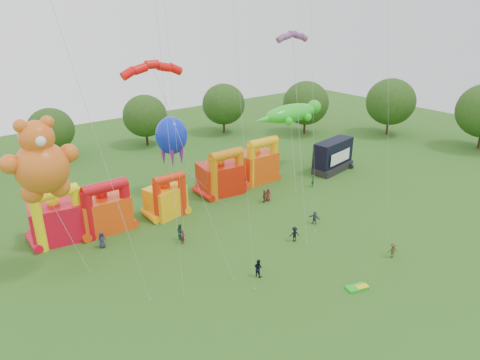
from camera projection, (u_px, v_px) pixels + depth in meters
ground at (358, 320)px, 36.16m from camera, size 160.00×160.00×0.00m
tree_ring at (350, 258)px, 33.60m from camera, size 124.69×126.80×12.07m
bouncy_castle_0 at (57, 219)px, 47.72m from camera, size 6.00×5.12×6.84m
bouncy_castle_1 at (104, 210)px, 50.08m from camera, size 5.81×4.72×6.54m
bouncy_castle_2 at (166, 199)px, 53.68m from camera, size 5.13×4.47×5.85m
bouncy_castle_3 at (221, 176)px, 60.00m from camera, size 6.27×5.33×6.74m
bouncy_castle_4 at (257, 164)px, 64.32m from camera, size 5.71×4.59×6.99m
stage_trailer at (333, 156)px, 68.40m from camera, size 8.23×4.21×5.07m
teddy_bear_kite at (47, 178)px, 38.55m from camera, size 6.66×4.73×15.95m
gecko_kite at (293, 143)px, 64.43m from camera, size 13.50×9.42×10.89m
octopus_kite at (187, 163)px, 57.95m from camera, size 5.55×10.04×11.15m
parafoil_kites at (222, 151)px, 41.11m from camera, size 29.92×9.09×27.96m
diamond_kites at (256, 87)px, 42.11m from camera, size 26.26×20.93×43.26m
folded_kite_bundle at (357, 288)px, 40.11m from camera, size 2.21×1.54×0.31m
spectator_0 at (102, 240)px, 46.73m from camera, size 0.98×0.70×1.89m
spectator_1 at (183, 237)px, 47.56m from camera, size 0.70×0.75×1.71m
spectator_2 at (180, 232)px, 48.33m from camera, size 0.85×1.04×1.96m
spectator_3 at (294, 234)px, 48.05m from camera, size 1.31×1.07×1.77m
spectator_4 at (264, 196)px, 57.63m from camera, size 1.13×0.92×1.80m
spectator_5 at (315, 218)px, 51.96m from camera, size 0.91×1.55×1.59m
spectator_6 at (268, 195)px, 58.09m from camera, size 1.04×0.99×1.79m
spectator_7 at (313, 181)px, 62.68m from camera, size 0.80×0.80×1.87m
spectator_8 at (258, 268)px, 41.77m from camera, size 0.87×1.03×1.85m
spectator_9 at (393, 250)px, 44.96m from camera, size 1.21×1.04×1.62m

